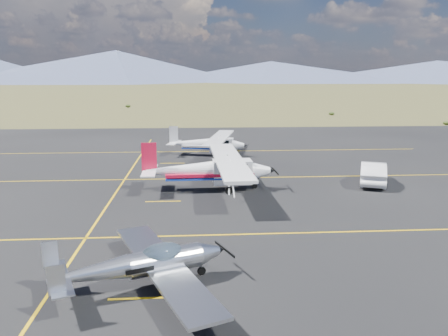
# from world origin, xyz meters

# --- Properties ---
(ground) EXTENTS (1600.00, 1600.00, 0.00)m
(ground) POSITION_xyz_m (0.00, 0.00, 0.00)
(ground) COLOR #383D1C
(ground) RESTS_ON ground
(apron) EXTENTS (72.00, 72.00, 0.02)m
(apron) POSITION_xyz_m (0.00, 7.00, 0.00)
(apron) COLOR black
(apron) RESTS_ON ground
(aircraft_low_wing) EXTENTS (5.99, 7.95, 1.76)m
(aircraft_low_wing) POSITION_xyz_m (-2.87, -2.74, 0.84)
(aircraft_low_wing) COLOR silver
(aircraft_low_wing) RESTS_ON apron
(aircraft_cessna) EXTENTS (7.13, 11.91, 3.02)m
(aircraft_cessna) POSITION_xyz_m (-0.28, 9.89, 1.34)
(aircraft_cessna) COLOR white
(aircraft_cessna) RESTS_ON apron
(aircraft_plain) EXTENTS (6.37, 10.15, 2.56)m
(aircraft_plain) POSITION_xyz_m (0.01, 21.79, 1.14)
(aircraft_plain) COLOR silver
(aircraft_plain) RESTS_ON apron
(sedan) EXTENTS (3.07, 4.72, 1.47)m
(sedan) POSITION_xyz_m (10.48, 10.76, 0.74)
(sedan) COLOR white
(sedan) RESTS_ON apron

